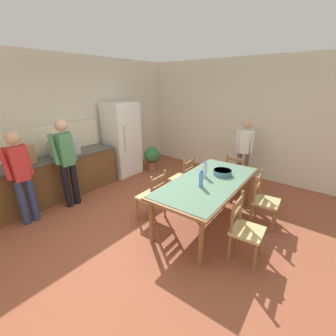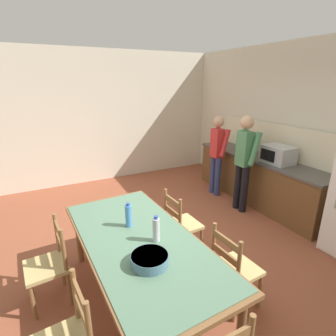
{
  "view_description": "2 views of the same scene",
  "coord_description": "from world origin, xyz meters",
  "px_view_note": "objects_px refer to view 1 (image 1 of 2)",
  "views": [
    {
      "loc": [
        -2.45,
        -2.3,
        2.28
      ],
      "look_at": [
        0.11,
        -0.25,
        1.05
      ],
      "focal_mm": 24.0,
      "sensor_mm": 36.0,
      "label": 1
    },
    {
      "loc": [
        2.74,
        -1.45,
        2.25
      ],
      "look_at": [
        0.06,
        -0.08,
        1.24
      ],
      "focal_mm": 28.0,
      "sensor_mm": 36.0,
      "label": 2
    }
  ],
  "objects_px": {
    "serving_bowl": "(222,172)",
    "chair_side_near_left": "(245,229)",
    "chair_side_far_left": "(153,197)",
    "chair_side_far_right": "(183,178)",
    "bottle_off_centre": "(205,170)",
    "person_by_table": "(244,149)",
    "dining_table": "(208,185)",
    "person_at_counter": "(66,159)",
    "potted_plant": "(152,157)",
    "refrigerator": "(122,140)",
    "bottle_near_centre": "(201,179)",
    "chair_head_end": "(236,174)",
    "person_at_sink": "(21,174)",
    "paper_bag": "(27,154)",
    "microwave": "(65,148)",
    "chair_side_near_right": "(264,200)"
  },
  "relations": [
    {
      "from": "microwave",
      "to": "chair_side_near_right",
      "type": "xyz_separation_m",
      "value": [
        1.44,
        -3.68,
        -0.6
      ]
    },
    {
      "from": "person_by_table",
      "to": "person_at_sink",
      "type": "bearing_deg",
      "value": -43.83
    },
    {
      "from": "bottle_off_centre",
      "to": "person_by_table",
      "type": "distance_m",
      "value": 1.84
    },
    {
      "from": "serving_bowl",
      "to": "person_at_counter",
      "type": "bearing_deg",
      "value": 122.41
    },
    {
      "from": "dining_table",
      "to": "chair_side_far_right",
      "type": "bearing_deg",
      "value": 61.23
    },
    {
      "from": "chair_head_end",
      "to": "person_at_sink",
      "type": "height_order",
      "value": "person_at_sink"
    },
    {
      "from": "chair_side_far_right",
      "to": "person_at_counter",
      "type": "relative_size",
      "value": 0.53
    },
    {
      "from": "bottle_near_centre",
      "to": "potted_plant",
      "type": "height_order",
      "value": "bottle_near_centre"
    },
    {
      "from": "bottle_off_centre",
      "to": "person_by_table",
      "type": "bearing_deg",
      "value": 0.56
    },
    {
      "from": "potted_plant",
      "to": "chair_side_far_left",
      "type": "bearing_deg",
      "value": -137.22
    },
    {
      "from": "serving_bowl",
      "to": "chair_side_near_left",
      "type": "relative_size",
      "value": 0.35
    },
    {
      "from": "bottle_near_centre",
      "to": "person_by_table",
      "type": "xyz_separation_m",
      "value": [
        2.22,
        0.17,
        -0.03
      ]
    },
    {
      "from": "chair_head_end",
      "to": "paper_bag",
      "type": "bearing_deg",
      "value": 46.52
    },
    {
      "from": "microwave",
      "to": "chair_side_near_left",
      "type": "height_order",
      "value": "microwave"
    },
    {
      "from": "chair_side_near_right",
      "to": "dining_table",
      "type": "bearing_deg",
      "value": 118.83
    },
    {
      "from": "chair_head_end",
      "to": "potted_plant",
      "type": "height_order",
      "value": "chair_head_end"
    },
    {
      "from": "paper_bag",
      "to": "dining_table",
      "type": "bearing_deg",
      "value": -60.68
    },
    {
      "from": "chair_side_far_left",
      "to": "potted_plant",
      "type": "height_order",
      "value": "chair_side_far_left"
    },
    {
      "from": "refrigerator",
      "to": "dining_table",
      "type": "xyz_separation_m",
      "value": [
        -0.61,
        -2.88,
        -0.23
      ]
    },
    {
      "from": "microwave",
      "to": "person_at_counter",
      "type": "xyz_separation_m",
      "value": [
        -0.25,
        -0.52,
        -0.08
      ]
    },
    {
      "from": "paper_bag",
      "to": "bottle_near_centre",
      "type": "height_order",
      "value": "paper_bag"
    },
    {
      "from": "serving_bowl",
      "to": "chair_side_far_right",
      "type": "distance_m",
      "value": 0.97
    },
    {
      "from": "chair_side_near_left",
      "to": "chair_side_far_right",
      "type": "bearing_deg",
      "value": 56.58
    },
    {
      "from": "chair_side_far_right",
      "to": "potted_plant",
      "type": "height_order",
      "value": "chair_side_far_right"
    },
    {
      "from": "chair_side_far_left",
      "to": "person_at_counter",
      "type": "distance_m",
      "value": 1.79
    },
    {
      "from": "paper_bag",
      "to": "chair_side_far_left",
      "type": "bearing_deg",
      "value": -62.69
    },
    {
      "from": "person_by_table",
      "to": "refrigerator",
      "type": "bearing_deg",
      "value": -77.82
    },
    {
      "from": "chair_head_end",
      "to": "chair_side_far_right",
      "type": "height_order",
      "value": "same"
    },
    {
      "from": "chair_head_end",
      "to": "person_at_sink",
      "type": "distance_m",
      "value": 4.09
    },
    {
      "from": "person_by_table",
      "to": "potted_plant",
      "type": "bearing_deg",
      "value": -87.52
    },
    {
      "from": "serving_bowl",
      "to": "chair_side_near_left",
      "type": "distance_m",
      "value": 1.21
    },
    {
      "from": "refrigerator",
      "to": "bottle_near_centre",
      "type": "height_order",
      "value": "refrigerator"
    },
    {
      "from": "person_at_counter",
      "to": "chair_head_end",
      "type": "bearing_deg",
      "value": -132.18
    },
    {
      "from": "person_by_table",
      "to": "chair_side_far_right",
      "type": "bearing_deg",
      "value": -38.24
    },
    {
      "from": "chair_side_far_right",
      "to": "bottle_off_centre",
      "type": "bearing_deg",
      "value": 59.87
    },
    {
      "from": "chair_side_far_left",
      "to": "chair_side_far_right",
      "type": "bearing_deg",
      "value": 179.94
    },
    {
      "from": "person_at_sink",
      "to": "paper_bag",
      "type": "bearing_deg",
      "value": -32.76
    },
    {
      "from": "microwave",
      "to": "paper_bag",
      "type": "distance_m",
      "value": 0.72
    },
    {
      "from": "dining_table",
      "to": "serving_bowl",
      "type": "relative_size",
      "value": 7.02
    },
    {
      "from": "microwave",
      "to": "paper_bag",
      "type": "bearing_deg",
      "value": -179.39
    },
    {
      "from": "dining_table",
      "to": "serving_bowl",
      "type": "height_order",
      "value": "serving_bowl"
    },
    {
      "from": "dining_table",
      "to": "person_by_table",
      "type": "relative_size",
      "value": 1.45
    },
    {
      "from": "paper_bag",
      "to": "dining_table",
      "type": "height_order",
      "value": "paper_bag"
    },
    {
      "from": "microwave",
      "to": "person_at_sink",
      "type": "bearing_deg",
      "value": -154.23
    },
    {
      "from": "chair_side_near_left",
      "to": "person_by_table",
      "type": "distance_m",
      "value": 2.63
    },
    {
      "from": "bottle_off_centre",
      "to": "chair_side_near_right",
      "type": "bearing_deg",
      "value": -64.86
    },
    {
      "from": "bottle_off_centre",
      "to": "bottle_near_centre",
      "type": "bearing_deg",
      "value": -158.74
    },
    {
      "from": "bottle_near_centre",
      "to": "potted_plant",
      "type": "xyz_separation_m",
      "value": [
        1.55,
        2.46,
        -0.51
      ]
    },
    {
      "from": "paper_bag",
      "to": "person_by_table",
      "type": "height_order",
      "value": "person_by_table"
    },
    {
      "from": "dining_table",
      "to": "person_by_table",
      "type": "bearing_deg",
      "value": 4.46
    }
  ]
}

